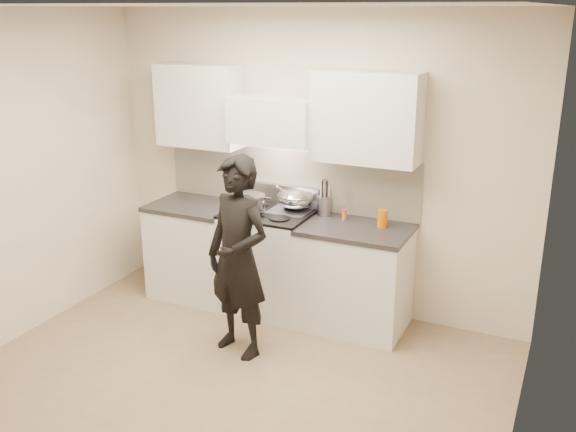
{
  "coord_description": "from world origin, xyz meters",
  "views": [
    {
      "loc": [
        2.17,
        -3.47,
        2.69
      ],
      "look_at": [
        0.07,
        1.05,
        1.06
      ],
      "focal_mm": 40.0,
      "sensor_mm": 36.0,
      "label": 1
    }
  ],
  "objects": [
    {
      "name": "person",
      "position": [
        -0.16,
        0.61,
        0.82
      ],
      "size": [
        0.68,
        0.54,
        1.64
      ],
      "primitive_type": "imported",
      "rotation": [
        0.0,
        0.0,
        -0.27
      ],
      "color": "black",
      "rests_on": "ground"
    },
    {
      "name": "spice_jar",
      "position": [
        0.37,
        1.57,
        0.97
      ],
      "size": [
        0.04,
        0.04,
        0.09
      ],
      "color": "#C9571F",
      "rests_on": "counter_right"
    },
    {
      "name": "oil_glass",
      "position": [
        0.73,
        1.52,
        1.0
      ],
      "size": [
        0.09,
        0.09,
        0.15
      ],
      "color": "#BB5805",
      "rests_on": "counter_right"
    },
    {
      "name": "wok",
      "position": [
        -0.1,
        1.57,
        1.05
      ],
      "size": [
        0.33,
        0.41,
        0.27
      ],
      "color": "#AFAFB7",
      "rests_on": "stove"
    },
    {
      "name": "counter_right",
      "position": [
        0.53,
        1.43,
        0.46
      ],
      "size": [
        0.92,
        0.67,
        0.92
      ],
      "color": "silver",
      "rests_on": "ground"
    },
    {
      "name": "stove",
      "position": [
        -0.3,
        1.42,
        0.47
      ],
      "size": [
        0.76,
        0.65,
        0.96
      ],
      "color": "silver",
      "rests_on": "ground"
    },
    {
      "name": "ground_plane",
      "position": [
        0.0,
        0.0,
        0.0
      ],
      "size": [
        4.0,
        4.0,
        0.0
      ],
      "primitive_type": "plane",
      "color": "#836E54"
    },
    {
      "name": "utensil_crock",
      "position": [
        0.16,
        1.61,
        1.02
      ],
      "size": [
        0.12,
        0.12,
        0.33
      ],
      "color": "#9B9AA6",
      "rests_on": "counter_right"
    },
    {
      "name": "stock_pot",
      "position": [
        -0.4,
        1.28,
        1.04
      ],
      "size": [
        0.35,
        0.31,
        0.17
      ],
      "color": "#AFAFB7",
      "rests_on": "stove"
    },
    {
      "name": "counter_left",
      "position": [
        -1.08,
        1.43,
        0.46
      ],
      "size": [
        0.82,
        0.67,
        0.92
      ],
      "color": "silver",
      "rests_on": "ground"
    },
    {
      "name": "room_shell",
      "position": [
        -0.06,
        0.37,
        1.6
      ],
      "size": [
        4.04,
        3.54,
        2.7
      ],
      "color": "beige",
      "rests_on": "ground"
    }
  ]
}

